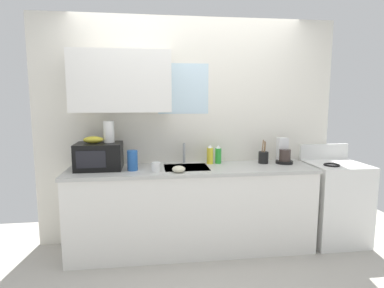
% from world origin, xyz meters
% --- Properties ---
extents(kitchen_wall_assembly, '(3.34, 0.42, 2.50)m').
position_xyz_m(kitchen_wall_assembly, '(-0.14, 0.31, 1.36)').
color(kitchen_wall_assembly, silver).
rests_on(kitchen_wall_assembly, ground).
extents(counter_unit, '(2.57, 0.63, 0.90)m').
position_xyz_m(counter_unit, '(-0.00, 0.00, 0.46)').
color(counter_unit, white).
rests_on(counter_unit, ground).
extents(sink_faucet, '(0.03, 0.03, 0.23)m').
position_xyz_m(sink_faucet, '(-0.06, 0.24, 1.01)').
color(sink_faucet, '#B2B5BA').
rests_on(sink_faucet, counter_unit).
extents(stove_range, '(0.60, 0.60, 1.08)m').
position_xyz_m(stove_range, '(1.63, 0.00, 0.46)').
color(stove_range, white).
rests_on(stove_range, ground).
extents(microwave, '(0.46, 0.35, 0.27)m').
position_xyz_m(microwave, '(-0.95, 0.05, 1.04)').
color(microwave, black).
rests_on(microwave, counter_unit).
extents(banana_bunch, '(0.20, 0.11, 0.07)m').
position_xyz_m(banana_bunch, '(-1.00, 0.05, 1.20)').
color(banana_bunch, gold).
rests_on(banana_bunch, microwave).
extents(paper_towel_roll, '(0.11, 0.11, 0.22)m').
position_xyz_m(paper_towel_roll, '(-0.85, 0.10, 1.28)').
color(paper_towel_roll, white).
rests_on(paper_towel_roll, microwave).
extents(coffee_maker, '(0.19, 0.21, 0.28)m').
position_xyz_m(coffee_maker, '(1.05, 0.11, 1.00)').
color(coffee_maker, black).
rests_on(coffee_maker, counter_unit).
extents(dish_soap_bottle_yellow, '(0.07, 0.07, 0.22)m').
position_xyz_m(dish_soap_bottle_yellow, '(0.22, 0.17, 1.00)').
color(dish_soap_bottle_yellow, yellow).
rests_on(dish_soap_bottle_yellow, counter_unit).
extents(dish_soap_bottle_green, '(0.07, 0.07, 0.21)m').
position_xyz_m(dish_soap_bottle_green, '(0.32, 0.18, 1.00)').
color(dish_soap_bottle_green, green).
rests_on(dish_soap_bottle_green, counter_unit).
extents(cereal_canister, '(0.10, 0.10, 0.20)m').
position_xyz_m(cereal_canister, '(-0.61, -0.05, 1.00)').
color(cereal_canister, '#2659A5').
rests_on(cereal_canister, counter_unit).
extents(mug_white, '(0.08, 0.08, 0.09)m').
position_xyz_m(mug_white, '(-0.38, -0.14, 0.95)').
color(mug_white, white).
rests_on(mug_white, counter_unit).
extents(utensil_crock, '(0.11, 0.11, 0.27)m').
position_xyz_m(utensil_crock, '(0.82, 0.12, 0.97)').
color(utensil_crock, black).
rests_on(utensil_crock, counter_unit).
extents(small_bowl, '(0.13, 0.13, 0.06)m').
position_xyz_m(small_bowl, '(-0.16, -0.20, 0.93)').
color(small_bowl, beige).
rests_on(small_bowl, counter_unit).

